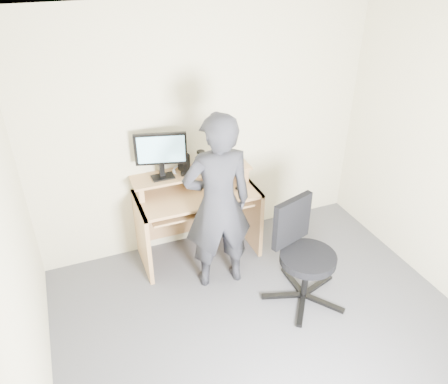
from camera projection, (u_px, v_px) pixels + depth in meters
ground at (280, 350)px, 3.58m from camera, size 3.50×3.50×0.00m
back_wall at (205, 131)px, 4.34m from camera, size 3.50×0.02×2.50m
ceiling at (310, 32)px, 2.30m from camera, size 3.50×3.50×0.02m
desk at (195, 206)px, 4.46m from camera, size 1.20×0.60×0.91m
monitor at (161, 152)px, 4.08m from camera, size 0.48×0.15×0.46m
external_drive at (184, 162)px, 4.29m from camera, size 0.10×0.14×0.20m
travel_mug at (201, 161)px, 4.33m from camera, size 0.09×0.09×0.18m
smartphone at (228, 166)px, 4.42m from camera, size 0.07×0.13×0.01m
charger at (183, 174)px, 4.25m from camera, size 0.05×0.04×0.03m
headphones at (181, 171)px, 4.33m from camera, size 0.20×0.20×0.06m
keyboard at (193, 206)px, 4.24m from camera, size 0.47×0.21×0.03m
mouse at (240, 188)px, 4.34m from camera, size 0.10×0.06×0.04m
office_chair at (302, 250)px, 3.88m from camera, size 0.76×0.73×0.96m
person at (218, 204)px, 3.89m from camera, size 0.66×0.46×1.73m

